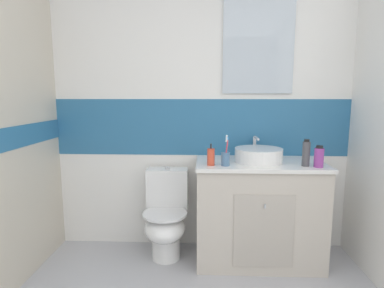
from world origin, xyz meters
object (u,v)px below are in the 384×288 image
object	(u,v)px
sink_basin	(258,154)
mouthwash_bottle	(319,157)
toothbrush_cup	(226,158)
soap_dispenser	(211,157)
toilet	(166,217)
shampoo_bottle_tall	(306,153)

from	to	relation	value
sink_basin	mouthwash_bottle	distance (m)	0.45
toothbrush_cup	soap_dispenser	xyz separation A→B (m)	(-0.11, 0.01, 0.01)
soap_dispenser	mouthwash_bottle	distance (m)	0.81
toilet	shampoo_bottle_tall	distance (m)	1.26
sink_basin	mouthwash_bottle	world-z (taller)	sink_basin
sink_basin	toothbrush_cup	size ratio (longest dim) A/B	1.81
sink_basin	toothbrush_cup	distance (m)	0.32
toilet	shampoo_bottle_tall	xyz separation A→B (m)	(1.10, -0.17, 0.59)
sink_basin	toothbrush_cup	world-z (taller)	toothbrush_cup
toilet	soap_dispenser	bearing A→B (deg)	-25.00
toothbrush_cup	soap_dispenser	distance (m)	0.11
toothbrush_cup	mouthwash_bottle	world-z (taller)	toothbrush_cup
sink_basin	soap_dispenser	distance (m)	0.41
toilet	toothbrush_cup	world-z (taller)	toothbrush_cup
toothbrush_cup	soap_dispenser	size ratio (longest dim) A/B	1.38
toilet	mouthwash_bottle	xyz separation A→B (m)	(1.18, -0.21, 0.57)
shampoo_bottle_tall	toilet	bearing A→B (deg)	171.14
soap_dispenser	shampoo_bottle_tall	distance (m)	0.72
soap_dispenser	mouthwash_bottle	xyz separation A→B (m)	(0.80, -0.03, 0.01)
sink_basin	toilet	xyz separation A→B (m)	(-0.76, 0.03, -0.56)
toothbrush_cup	shampoo_bottle_tall	bearing A→B (deg)	1.27
soap_dispenser	shampoo_bottle_tall	xyz separation A→B (m)	(0.72, 0.00, 0.03)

